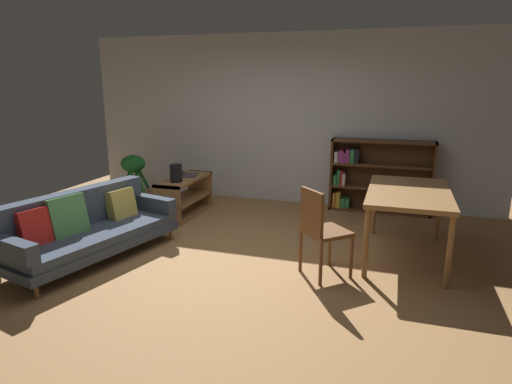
{
  "coord_description": "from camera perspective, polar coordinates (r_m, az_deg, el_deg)",
  "views": [
    {
      "loc": [
        1.77,
        -4.32,
        1.96
      ],
      "look_at": [
        0.31,
        0.22,
        0.76
      ],
      "focal_mm": 30.98,
      "sensor_mm": 36.0,
      "label": 1
    }
  ],
  "objects": [
    {
      "name": "dining_chair_near",
      "position": [
        4.51,
        8.35,
        -4.58
      ],
      "size": [
        0.58,
        0.58,
        0.93
      ],
      "color": "brown",
      "rests_on": "ground_plane"
    },
    {
      "name": "dining_table",
      "position": [
        5.18,
        19.11,
        -0.59
      ],
      "size": [
        0.88,
        1.49,
        0.79
      ],
      "color": "olive",
      "rests_on": "ground_plane"
    },
    {
      "name": "back_wall_panel",
      "position": [
        7.27,
        3.72,
        9.29
      ],
      "size": [
        6.8,
        0.1,
        2.7
      ],
      "primitive_type": "cube",
      "color": "silver",
      "rests_on": "ground_plane"
    },
    {
      "name": "open_laptop",
      "position": [
        6.8,
        -9.05,
        2.32
      ],
      "size": [
        0.44,
        0.38,
        0.1
      ],
      "color": "#333338",
      "rests_on": "media_console"
    },
    {
      "name": "desk_speaker",
      "position": [
        6.37,
        -10.3,
        2.41
      ],
      "size": [
        0.17,
        0.17,
        0.25
      ],
      "color": "black",
      "rests_on": "media_console"
    },
    {
      "name": "media_console",
      "position": [
        6.71,
        -9.17,
        -0.59
      ],
      "size": [
        0.41,
        1.13,
        0.56
      ],
      "color": "olive",
      "rests_on": "ground_plane"
    },
    {
      "name": "ground_plane",
      "position": [
        5.07,
        -4.15,
        -8.68
      ],
      "size": [
        8.16,
        8.16,
        0.0
      ],
      "primitive_type": "plane",
      "color": "#9E7042"
    },
    {
      "name": "potted_floor_plant",
      "position": [
        7.24,
        -15.47,
        1.69
      ],
      "size": [
        0.44,
        0.6,
        0.85
      ],
      "color": "brown",
      "rests_on": "ground_plane"
    },
    {
      "name": "fabric_couch",
      "position": [
        5.34,
        -21.06,
        -4.25
      ],
      "size": [
        1.21,
        2.11,
        0.76
      ],
      "color": "brown",
      "rests_on": "ground_plane"
    },
    {
      "name": "bookshelf",
      "position": [
        7.01,
        15.07,
        2.04
      ],
      "size": [
        1.51,
        0.29,
        1.11
      ],
      "color": "#56351E",
      "rests_on": "ground_plane"
    }
  ]
}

